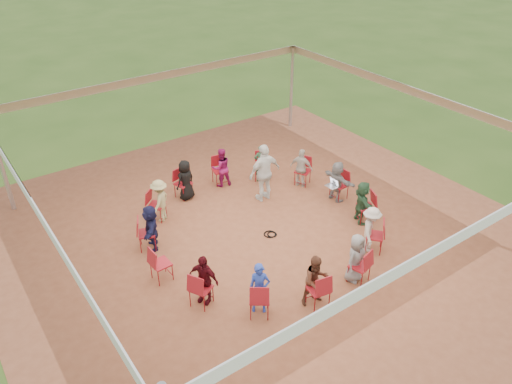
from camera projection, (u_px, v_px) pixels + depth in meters
ground at (260, 234)px, 13.11m from camera, size 80.00×80.00×0.00m
dirt_patch at (260, 234)px, 13.11m from camera, size 13.00×13.00×0.00m
tent at (261, 153)px, 11.88m from camera, size 10.33×10.33×3.00m
chair_0 at (339, 185)px, 14.39m from camera, size 0.46×0.44×0.90m
chair_1 at (303, 171)px, 15.08m from camera, size 0.59×0.58×0.90m
chair_2 at (261, 166)px, 15.35m from camera, size 0.60×0.60×0.90m
chair_3 at (220, 171)px, 15.12m from camera, size 0.49×0.51×0.90m
chair_4 at (183, 184)px, 14.45m from camera, size 0.52×0.53×0.90m
chair_5 at (157, 205)px, 13.47m from camera, size 0.61×0.61×0.90m
chair_6 at (147, 233)px, 12.37m from camera, size 0.57×0.56×0.90m
chair_7 at (161, 264)px, 11.37m from camera, size 0.46×0.44×0.90m
chair_8 at (201, 288)px, 10.67m from camera, size 0.59×0.58×0.90m
chair_9 at (259, 298)px, 10.41m from camera, size 0.60×0.60×0.90m
chair_10 at (318, 290)px, 10.64m from camera, size 0.49×0.51×0.90m
chair_11 at (359, 266)px, 11.31m from camera, size 0.52×0.53×0.90m
chair_12 at (375, 236)px, 12.29m from camera, size 0.61×0.61×0.90m
chair_13 at (366, 207)px, 13.39m from camera, size 0.57×0.56×0.90m
person_seated_0 at (337, 181)px, 14.24m from camera, size 0.47×1.15×1.22m
person_seated_1 at (301, 168)px, 14.91m from camera, size 0.66×0.81×1.22m
person_seated_2 at (261, 163)px, 15.16m from camera, size 0.53×0.50×1.22m
person_seated_3 at (221, 167)px, 14.94m from camera, size 0.65×0.45×1.22m
person_seated_4 at (186, 180)px, 14.30m from camera, size 0.66×0.48×1.22m
person_seated_5 at (160, 201)px, 13.35m from camera, size 0.85×0.81×1.22m
person_seated_6 at (151, 227)px, 12.30m from camera, size 0.84×1.21×1.22m
person_seated_7 at (204, 279)px, 10.68m from camera, size 0.66×0.81×1.22m
person_seated_8 at (260, 288)px, 10.42m from camera, size 0.53×0.50×1.22m
person_seated_9 at (316, 280)px, 10.64m from camera, size 0.65×0.45×1.22m
person_seated_10 at (356, 258)px, 11.29m from camera, size 0.66×0.48×1.22m
person_seated_11 at (370, 229)px, 12.23m from camera, size 0.85×0.81×1.22m
person_seated_12 at (362, 202)px, 13.28m from camera, size 0.84×1.21×1.22m
standing_person at (264, 173)px, 14.14m from camera, size 1.02×0.52×1.74m
cable_coil at (271, 234)px, 13.06m from camera, size 0.42×0.42×0.03m
laptop at (333, 184)px, 14.17m from camera, size 0.28×0.34×0.23m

